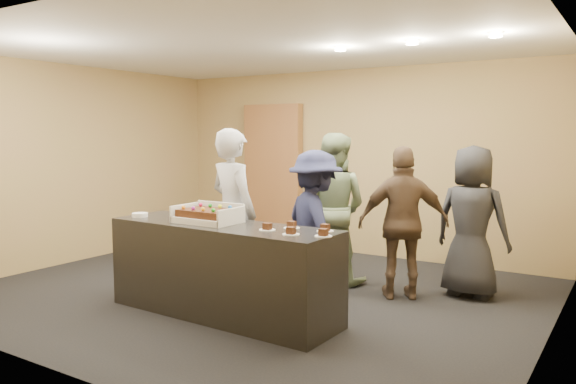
% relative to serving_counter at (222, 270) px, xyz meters
% --- Properties ---
extents(room, '(6.04, 6.00, 2.70)m').
position_rel_serving_counter_xyz_m(room, '(-0.20, 0.80, 0.90)').
color(room, black).
rests_on(room, ground).
extents(serving_counter, '(2.42, 0.78, 0.90)m').
position_rel_serving_counter_xyz_m(serving_counter, '(0.00, 0.00, 0.00)').
color(serving_counter, black).
rests_on(serving_counter, floor).
extents(storage_cabinet, '(1.01, 0.15, 2.22)m').
position_rel_serving_counter_xyz_m(storage_cabinet, '(-1.57, 3.21, 0.66)').
color(storage_cabinet, brown).
rests_on(storage_cabinet, floor).
extents(cake_box, '(0.61, 0.42, 0.18)m').
position_rel_serving_counter_xyz_m(cake_box, '(-0.18, 0.02, 0.49)').
color(cake_box, white).
rests_on(cake_box, serving_counter).
extents(sheet_cake, '(0.52, 0.36, 0.11)m').
position_rel_serving_counter_xyz_m(sheet_cake, '(-0.18, 0.00, 0.55)').
color(sheet_cake, '#36170C').
rests_on(sheet_cake, cake_box).
extents(plate_stack, '(0.16, 0.16, 0.04)m').
position_rel_serving_counter_xyz_m(plate_stack, '(-1.03, -0.09, 0.47)').
color(plate_stack, white).
rests_on(plate_stack, serving_counter).
extents(slice_a, '(0.15, 0.15, 0.07)m').
position_rel_serving_counter_xyz_m(slice_a, '(0.57, -0.06, 0.47)').
color(slice_a, white).
rests_on(slice_a, serving_counter).
extents(slice_b, '(0.15, 0.15, 0.07)m').
position_rel_serving_counter_xyz_m(slice_b, '(0.70, 0.15, 0.47)').
color(slice_b, white).
rests_on(slice_b, serving_counter).
extents(slice_c, '(0.15, 0.15, 0.07)m').
position_rel_serving_counter_xyz_m(slice_c, '(0.87, -0.13, 0.47)').
color(slice_c, white).
rests_on(slice_c, serving_counter).
extents(slice_d, '(0.15, 0.15, 0.07)m').
position_rel_serving_counter_xyz_m(slice_d, '(1.04, 0.17, 0.47)').
color(slice_d, white).
rests_on(slice_d, serving_counter).
extents(slice_e, '(0.15, 0.15, 0.07)m').
position_rel_serving_counter_xyz_m(slice_e, '(1.15, -0.05, 0.47)').
color(slice_e, white).
rests_on(slice_e, serving_counter).
extents(person_server_grey, '(0.76, 0.61, 1.82)m').
position_rel_serving_counter_xyz_m(person_server_grey, '(-0.30, 0.56, 0.46)').
color(person_server_grey, '#A8A9AE').
rests_on(person_server_grey, floor).
extents(person_sage_man, '(0.94, 0.78, 1.78)m').
position_rel_serving_counter_xyz_m(person_sage_man, '(0.32, 1.68, 0.44)').
color(person_sage_man, gray).
rests_on(person_sage_man, floor).
extents(person_navy_man, '(1.19, 1.08, 1.60)m').
position_rel_serving_counter_xyz_m(person_navy_man, '(0.50, 0.95, 0.35)').
color(person_navy_man, '#202446').
rests_on(person_navy_man, floor).
extents(person_brown_extra, '(1.03, 0.83, 1.64)m').
position_rel_serving_counter_xyz_m(person_brown_extra, '(1.28, 1.48, 0.37)').
color(person_brown_extra, brown).
rests_on(person_brown_extra, floor).
extents(person_dark_suit, '(0.85, 0.60, 1.65)m').
position_rel_serving_counter_xyz_m(person_dark_suit, '(1.88, 1.94, 0.37)').
color(person_dark_suit, '#222327').
rests_on(person_dark_suit, floor).
extents(ceiling_spotlights, '(1.72, 0.12, 0.03)m').
position_rel_serving_counter_xyz_m(ceiling_spotlights, '(1.40, 1.30, 2.22)').
color(ceiling_spotlights, '#FFEAC6').
rests_on(ceiling_spotlights, ceiling).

